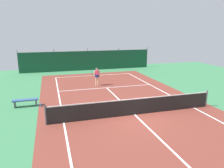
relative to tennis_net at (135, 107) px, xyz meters
The scene contains 11 objects.
ground_plane 0.51m from the tennis_net, ahead, with size 36.00×36.00×0.00m, color #387A4C.
court_surface 0.51m from the tennis_net, ahead, with size 11.02×26.60×0.01m.
tennis_net is the anchor object (origin of this frame).
back_fence 16.02m from the tennis_net, 90.00° to the left, with size 16.30×0.98×2.70m.
tennis_player 7.55m from the tennis_net, 94.64° to the left, with size 0.85×0.64×1.64m.
tennis_ball_near_player 11.09m from the tennis_net, 94.98° to the left, with size 0.07×0.07×0.07m, color #CCDB33.
tennis_ball_midcourt 11.72m from the tennis_net, 91.56° to the left, with size 0.07×0.07×0.07m, color #CCDB33.
tennis_ball_by_sideline 4.62m from the tennis_net, 30.21° to the left, with size 0.07×0.07×0.07m, color #CCDB33.
parked_car 19.34m from the tennis_net, 77.05° to the left, with size 2.43×4.40×1.68m.
courtside_bench 7.13m from the tennis_net, 152.24° to the left, with size 1.60×0.40×0.49m.
water_bottle 6.18m from the tennis_net, 150.85° to the left, with size 0.08×0.08×0.24m, color #338CD8.
Camera 1 is at (-4.63, -11.03, 4.83)m, focal length 34.40 mm.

